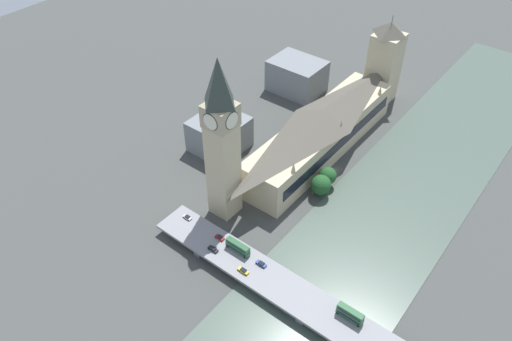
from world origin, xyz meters
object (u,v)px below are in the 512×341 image
Objects in this scene: car_southbound_mid at (243,271)px; car_northbound_mid at (213,249)px; double_decker_bus_mid at (238,247)px; double_decker_bus_rear at (350,314)px; victoria_tower at (384,62)px; car_northbound_lead at (220,237)px; road_bridge at (309,305)px; car_northbound_tail at (261,264)px; car_southbound_lead at (187,217)px; parliament_hall at (321,131)px; clock_tower at (222,138)px.

car_northbound_mid is at bearing -2.89° from car_southbound_mid.
double_decker_bus_rear is at bearing -179.14° from double_decker_bus_mid.
car_northbound_mid is 16.52m from car_southbound_mid.
victoria_tower reaches higher than car_northbound_lead.
victoria_tower is at bearing -71.69° from road_bridge.
car_northbound_tail is (39.58, 0.57, -2.06)m from double_decker_bus_rear.
car_northbound_lead is at bearing 0.34° from double_decker_bus_rear.
road_bridge is at bearing 177.01° from car_southbound_lead.
car_northbound_tail is 7.80m from car_southbound_mid.
car_northbound_lead is at bearing 91.53° from parliament_hall.
double_decker_bus_rear is 61.61m from car_northbound_lead.
car_southbound_lead is at bearing -0.45° from car_northbound_tail.
car_northbound_lead is at bearing -72.30° from car_northbound_mid.
clock_tower reaches higher than double_decker_bus_mid.
victoria_tower is 148.72m from car_northbound_tail.
victoria_tower reaches higher than parliament_hall.
car_southbound_lead is (28.96, -0.52, -1.92)m from double_decker_bus_mid.
parliament_hall is 26.03× the size of car_northbound_lead.
clock_tower is 45.07m from car_northbound_mid.
car_northbound_mid is at bearing 107.70° from car_northbound_lead.
parliament_hall reaches higher than road_bridge.
victoria_tower reaches higher than car_northbound_mid.
victoria_tower is 0.35× the size of road_bridge.
car_southbound_lead reaches higher than road_bridge.
double_decker_bus_rear is at bearing 166.56° from clock_tower.
double_decker_bus_rear is (-14.57, -3.69, 3.72)m from road_bridge.
clock_tower is 18.89× the size of car_northbound_lead.
parliament_hall reaches higher than double_decker_bus_rear.
car_southbound_lead is at bearing 83.49° from victoria_tower.
car_southbound_lead is (65.78, -3.43, 1.63)m from road_bridge.
double_decker_bus_rear is at bearing -179.66° from car_northbound_lead.
victoria_tower is 12.71× the size of car_northbound_lead.
road_bridge is 47.15m from car_northbound_lead.
clock_tower is 83.08m from double_decker_bus_rear.
clock_tower is 39.78m from car_southbound_lead.
car_northbound_tail reaches higher than car_southbound_mid.
car_northbound_mid is (-14.67, 24.46, -34.89)m from clock_tower.
victoria_tower is 147.35m from car_southbound_lead.
clock_tower is at bearing -27.86° from car_northbound_tail.
car_northbound_tail is (-34.64, 18.31, -34.92)m from clock_tower.
car_northbound_tail is (25.01, -3.11, 1.66)m from road_bridge.
double_decker_bus_rear is (-63.77, 145.03, -16.09)m from victoria_tower.
parliament_hall is at bearing -99.53° from clock_tower.
victoria_tower is at bearing -80.57° from car_northbound_tail.
double_decker_bus_rear reaches higher than car_northbound_lead.
road_bridge is 37.10m from double_decker_bus_mid.
parliament_hall is 90.50m from car_southbound_mid.
road_bridge is at bearing 175.95° from car_northbound_lead.
double_decker_bus_mid is 2.46× the size of car_northbound_mid.
parliament_hall reaches higher than car_northbound_lead.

